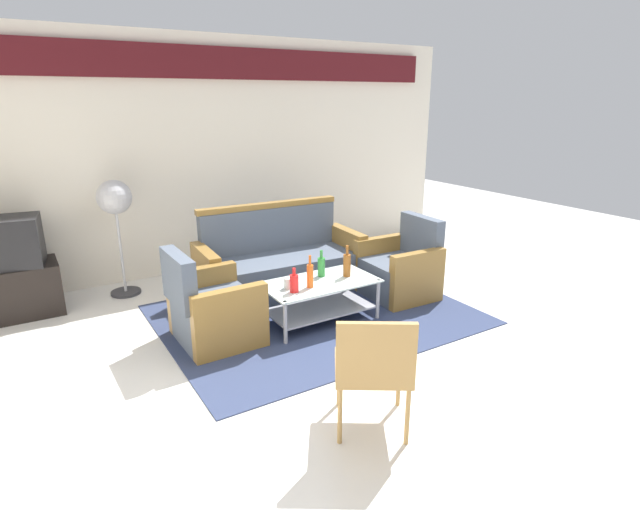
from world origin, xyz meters
TOP-DOWN VIEW (x-y plane):
  - ground_plane at (0.00, 0.00)m, footprint 14.00×14.00m
  - wall_back at (0.00, 3.05)m, footprint 6.52×0.19m
  - rug at (0.01, 1.00)m, footprint 2.95×2.30m
  - couch at (0.00, 1.75)m, footprint 1.83×0.82m
  - armchair_left at (-1.05, 1.01)m, footprint 0.71×0.77m
  - armchair_right at (1.08, 0.98)m, footprint 0.72×0.78m
  - coffee_table at (-0.03, 0.86)m, footprint 1.10×0.60m
  - bottle_brown at (0.28, 0.85)m, footprint 0.07×0.07m
  - bottle_green at (0.07, 0.98)m, footprint 0.07×0.07m
  - bottle_orange at (-0.18, 0.78)m, footprint 0.06×0.06m
  - bottle_red at (-0.36, 0.75)m, footprint 0.08×0.08m
  - cup at (-0.36, 0.86)m, footprint 0.08×0.08m
  - tv_stand at (-2.52, 2.55)m, footprint 0.80×0.50m
  - television at (-2.52, 2.55)m, footprint 0.66×0.53m
  - pedestal_fan at (-1.49, 2.60)m, footprint 0.36×0.36m
  - wicker_chair at (-0.63, -0.78)m, footprint 0.66×0.66m

SIDE VIEW (x-z plane):
  - ground_plane at x=0.00m, z-range 0.00..0.00m
  - rug at x=0.01m, z-range 0.00..0.01m
  - tv_stand at x=-2.52m, z-range 0.00..0.52m
  - coffee_table at x=-0.03m, z-range 0.07..0.47m
  - armchair_left at x=-1.05m, z-range -0.14..0.71m
  - armchair_right at x=1.08m, z-range -0.14..0.71m
  - couch at x=0.00m, z-range -0.16..0.80m
  - cup at x=-0.36m, z-range 0.41..0.51m
  - wicker_chair at x=-0.63m, z-range 0.07..0.91m
  - bottle_red at x=-0.36m, z-range 0.38..0.61m
  - bottle_green at x=0.07m, z-range 0.38..0.64m
  - bottle_orange at x=-0.18m, z-range 0.37..0.68m
  - bottle_brown at x=0.28m, z-range 0.37..0.69m
  - television at x=-2.52m, z-range 0.52..1.00m
  - pedestal_fan at x=-1.49m, z-range 0.38..1.65m
  - wall_back at x=0.00m, z-range 0.08..2.88m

